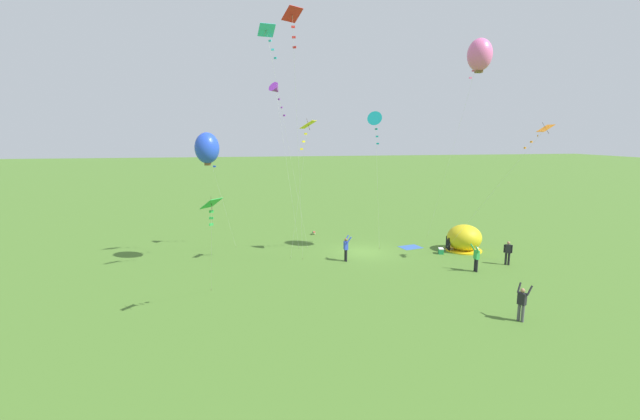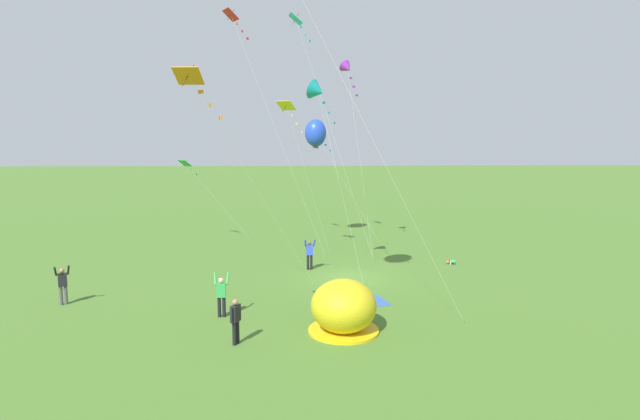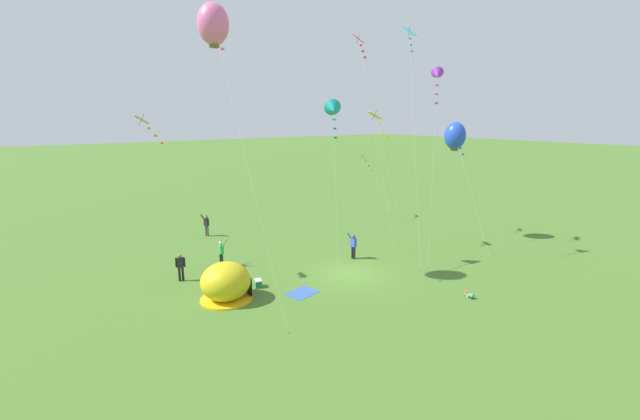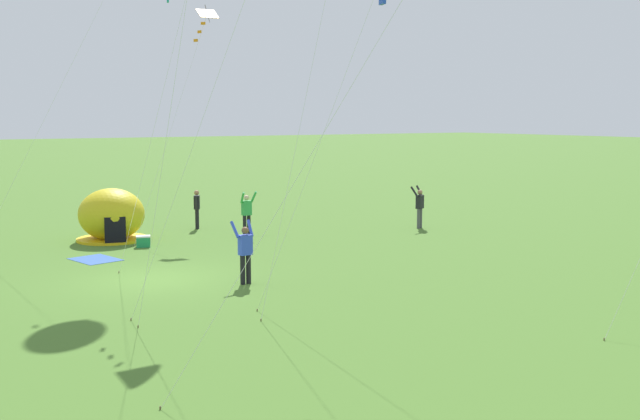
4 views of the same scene
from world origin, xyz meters
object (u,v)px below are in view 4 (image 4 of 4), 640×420
object	(u,v)px
person_arms_raised	(247,212)
cooler_box	(143,241)
person_near_tent	(245,251)
person_far_back	(420,206)
kite_orange	(205,21)
popup_tent	(112,216)
person_watching_sky	(197,207)

from	to	relation	value
person_arms_raised	cooler_box	bearing A→B (deg)	-86.35
person_near_tent	person_far_back	world-z (taller)	same
person_far_back	kite_orange	distance (m)	12.69
popup_tent	person_watching_sky	distance (m)	4.25
person_arms_raised	kite_orange	distance (m)	9.16
cooler_box	person_near_tent	distance (m)	7.81
popup_tent	person_near_tent	world-z (taller)	popup_tent
person_arms_raised	kite_orange	bearing A→B (deg)	179.93
popup_tent	person_far_back	bearing A→B (deg)	72.78
kite_orange	person_arms_raised	bearing A→B (deg)	-0.07
person_far_back	cooler_box	bearing A→B (deg)	-98.00
cooler_box	kite_orange	distance (m)	10.97
person_far_back	person_near_tent	bearing A→B (deg)	-62.34
person_watching_sky	kite_orange	xyz separation A→B (m)	(-1.03, 0.98, 8.25)
person_near_tent	person_watching_sky	bearing A→B (deg)	164.80
cooler_box	person_watching_sky	bearing A→B (deg)	132.90
person_arms_raised	person_near_tent	xyz separation A→B (m)	(8.04, -3.98, 0.00)
cooler_box	person_arms_raised	distance (m)	4.61
cooler_box	kite_orange	world-z (taller)	kite_orange
popup_tent	kite_orange	bearing A→B (deg)	112.61
person_watching_sky	person_arms_raised	world-z (taller)	person_arms_raised
popup_tent	cooler_box	distance (m)	2.41
cooler_box	person_arms_raised	xyz separation A→B (m)	(-0.29, 4.53, 0.78)
person_near_tent	kite_orange	world-z (taller)	kite_orange
popup_tent	person_near_tent	distance (m)	10.03
popup_tent	person_watching_sky	bearing A→B (deg)	104.85
person_near_tent	kite_orange	distance (m)	15.15
person_watching_sky	kite_orange	size ratio (longest dim) A/B	0.17
popup_tent	cooler_box	bearing A→B (deg)	13.86
person_arms_raised	kite_orange	world-z (taller)	kite_orange
person_watching_sky	person_near_tent	size ratio (longest dim) A/B	0.91
person_far_back	kite_orange	bearing A→B (deg)	-128.61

